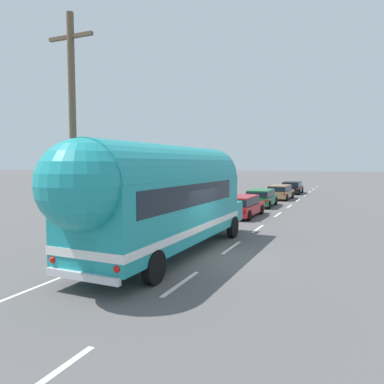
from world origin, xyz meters
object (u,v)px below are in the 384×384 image
Objects in this scene: car_second at (261,197)px; car_fourth at (292,187)px; utility_pole at (73,135)px; painted_bus at (163,195)px; car_third at (280,191)px; car_lead at (241,205)px.

car_second and car_fourth have the same top height.
car_second is at bearing 82.70° from utility_pole.
painted_bus is 2.73× the size of car_second.
utility_pole reaches higher than car_second.
utility_pole is 1.97× the size of car_second.
car_second is at bearing 90.73° from painted_bus.
car_second is (2.39, 18.68, -3.63)m from utility_pole.
utility_pole is at bearing -95.05° from car_fourth.
car_second is 0.93× the size of car_third.
utility_pole reaches higher than car_third.
car_lead is (2.46, 12.64, -3.64)m from utility_pole.
car_lead is at bearing -89.41° from car_second.
car_second is at bearing 90.59° from car_lead.
painted_bus is 2.54× the size of car_fourth.
car_lead is 1.07× the size of car_second.
car_lead is at bearing 90.82° from painted_bus.
car_third is (0.13, 23.54, -1.52)m from painted_bus.
car_lead and car_third have the same top height.
painted_bus reaches higher than car_third.
car_lead is 19.64m from car_fourth.
utility_pole is 1.84× the size of car_lead.
car_lead is 1.00× the size of car_fourth.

